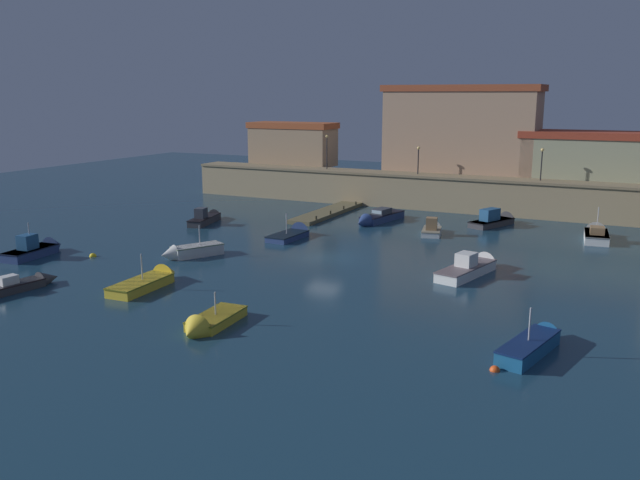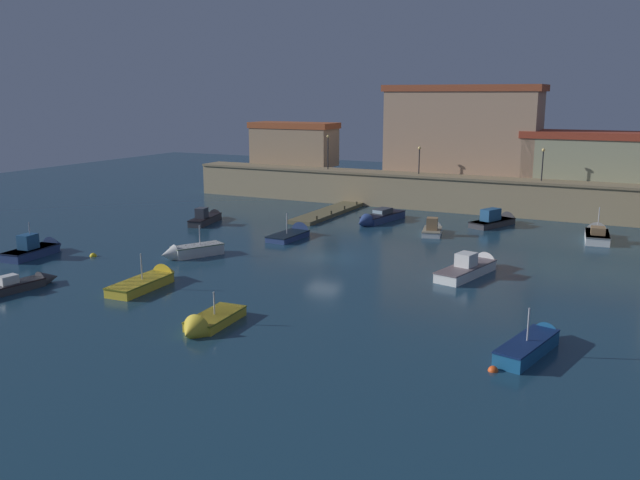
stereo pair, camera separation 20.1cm
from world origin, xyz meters
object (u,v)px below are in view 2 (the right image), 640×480
object	(u,v)px
moored_boat_3	(597,234)
moored_boat_5	(433,229)
moored_boat_12	(473,267)
mooring_buoy_0	(93,256)
moored_boat_8	(534,342)
moored_boat_1	(208,217)
moored_boat_4	(206,324)
moored_boat_7	(152,280)
moored_boat_9	(295,234)
moored_boat_10	(19,285)
moored_boat_2	(498,220)
moored_boat_11	(38,249)
moored_boat_6	(189,251)
mooring_buoy_1	(493,371)
quay_lamp_2	(543,159)
moored_boat_0	(378,218)
quay_lamp_1	(419,155)
quay_lamp_0	(328,147)

from	to	relation	value
moored_boat_3	moored_boat_5	bearing A→B (deg)	100.74
moored_boat_5	moored_boat_12	size ratio (longest dim) A/B	0.59
mooring_buoy_0	moored_boat_8	bearing A→B (deg)	-8.09
moored_boat_1	moored_boat_4	distance (m)	29.95
moored_boat_4	moored_boat_8	world-z (taller)	moored_boat_8
moored_boat_7	moored_boat_9	world-z (taller)	moored_boat_7
moored_boat_10	moored_boat_2	bearing A→B (deg)	-24.07
moored_boat_5	moored_boat_11	size ratio (longest dim) A/B	0.79
moored_boat_9	mooring_buoy_0	world-z (taller)	moored_boat_9
moored_boat_4	moored_boat_9	xyz separation A→B (m)	(-6.78, 22.17, -0.02)
mooring_buoy_0	moored_boat_2	bearing A→B (deg)	46.49
moored_boat_6	mooring_buoy_1	world-z (taller)	moored_boat_6
moored_boat_3	moored_boat_8	size ratio (longest dim) A/B	0.94
moored_boat_7	mooring_buoy_0	bearing A→B (deg)	63.12
quay_lamp_2	moored_boat_4	bearing A→B (deg)	-104.38
moored_boat_0	moored_boat_5	size ratio (longest dim) A/B	1.68
moored_boat_0	mooring_buoy_1	bearing A→B (deg)	40.67
quay_lamp_1	moored_boat_3	distance (m)	21.05
moored_boat_4	mooring_buoy_0	bearing A→B (deg)	-121.77
quay_lamp_0	moored_boat_9	size ratio (longest dim) A/B	0.72
moored_boat_5	moored_boat_7	world-z (taller)	moored_boat_7
quay_lamp_0	moored_boat_8	xyz separation A→B (m)	(28.53, -36.62, -5.75)
quay_lamp_1	moored_boat_11	world-z (taller)	quay_lamp_1
quay_lamp_0	moored_boat_12	bearing A→B (deg)	-46.80
moored_boat_7	mooring_buoy_1	distance (m)	22.81
moored_boat_0	moored_boat_1	world-z (taller)	moored_boat_1
mooring_buoy_0	quay_lamp_1	bearing A→B (deg)	64.85
mooring_buoy_0	quay_lamp_0	bearing A→B (deg)	82.43
moored_boat_3	moored_boat_12	bearing A→B (deg)	150.78
moored_boat_10	mooring_buoy_1	distance (m)	29.21
moored_boat_4	moored_boat_6	world-z (taller)	moored_boat_6
moored_boat_4	moored_boat_12	distance (m)	19.72
moored_boat_1	moored_boat_7	bearing A→B (deg)	-165.99
quay_lamp_1	moored_boat_7	world-z (taller)	quay_lamp_1
quay_lamp_2	mooring_buoy_1	xyz separation A→B (m)	(3.99, -39.91, -5.76)
quay_lamp_0	moored_boat_0	size ratio (longest dim) A/B	0.53
moored_boat_8	moored_boat_10	world-z (taller)	moored_boat_8
mooring_buoy_1	quay_lamp_1	bearing A→B (deg)	112.54
moored_boat_10	mooring_buoy_0	distance (m)	8.86
moored_boat_6	moored_boat_12	world-z (taller)	moored_boat_6
moored_boat_1	moored_boat_8	world-z (taller)	moored_boat_8
quay_lamp_2	mooring_buoy_0	distance (m)	42.61
moored_boat_10	moored_boat_7	bearing A→B (deg)	-47.62
moored_boat_0	moored_boat_9	xyz separation A→B (m)	(-3.97, -9.19, -0.17)
moored_boat_6	moored_boat_10	bearing A→B (deg)	8.24
quay_lamp_1	moored_boat_10	distance (m)	42.75
moored_boat_8	mooring_buoy_0	xyz separation A→B (m)	(-32.78, 4.66, -0.41)
moored_boat_5	moored_boat_9	distance (m)	12.12
quay_lamp_2	moored_boat_5	xyz separation A→B (m)	(-7.14, -12.41, -5.37)
quay_lamp_2	moored_boat_8	bearing A→B (deg)	-81.92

